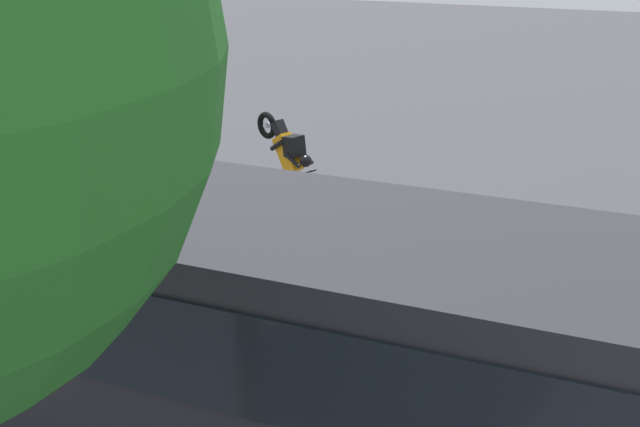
% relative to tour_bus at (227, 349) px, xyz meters
% --- Properties ---
extents(ground_plane, '(80.00, 80.00, 0.00)m').
position_rel_tour_bus_xyz_m(ground_plane, '(0.05, -5.09, -1.64)').
color(ground_plane, '#38383D').
extents(tour_bus, '(10.15, 2.70, 3.25)m').
position_rel_tour_bus_xyz_m(tour_bus, '(0.00, 0.00, 0.00)').
color(tour_bus, '#26262B').
rests_on(tour_bus, ground_plane).
extents(spectator_far_left, '(0.58, 0.37, 1.67)m').
position_rel_tour_bus_xyz_m(spectator_far_left, '(-1.88, -2.49, -0.65)').
color(spectator_far_left, black).
rests_on(spectator_far_left, ground_plane).
extents(spectator_left, '(0.57, 0.32, 1.76)m').
position_rel_tour_bus_xyz_m(spectator_left, '(-0.45, -2.89, -0.60)').
color(spectator_left, black).
rests_on(spectator_left, ground_plane).
extents(spectator_centre, '(0.57, 0.32, 1.74)m').
position_rel_tour_bus_xyz_m(spectator_centre, '(0.52, -2.58, -0.61)').
color(spectator_centre, black).
rests_on(spectator_centre, ground_plane).
extents(spectator_right, '(0.58, 0.35, 1.76)m').
position_rel_tour_bus_xyz_m(spectator_right, '(1.91, -2.83, -0.59)').
color(spectator_right, black).
rests_on(spectator_right, ground_plane).
extents(parked_motorcycle_silver, '(2.05, 0.58, 0.99)m').
position_rel_tour_bus_xyz_m(parked_motorcycle_silver, '(1.49, -2.07, -1.16)').
color(parked_motorcycle_silver, black).
rests_on(parked_motorcycle_silver, ground_plane).
extents(stunt_motorcycle, '(1.72, 1.11, 1.93)m').
position_rel_tour_bus_xyz_m(stunt_motorcycle, '(2.88, -8.31, -0.58)').
color(stunt_motorcycle, black).
rests_on(stunt_motorcycle, ground_plane).
extents(traffic_cone, '(0.34, 0.34, 0.63)m').
position_rel_tour_bus_xyz_m(traffic_cone, '(0.47, -7.03, -1.34)').
color(traffic_cone, orange).
rests_on(traffic_cone, ground_plane).
extents(bay_line_a, '(0.11, 3.65, 0.01)m').
position_rel_tour_bus_xyz_m(bay_line_a, '(-3.27, -6.53, -1.64)').
color(bay_line_a, white).
rests_on(bay_line_a, ground_plane).
extents(bay_line_b, '(0.11, 4.60, 0.01)m').
position_rel_tour_bus_xyz_m(bay_line_b, '(-0.52, -6.53, -1.64)').
color(bay_line_b, white).
rests_on(bay_line_b, ground_plane).
extents(bay_line_c, '(0.11, 3.74, 0.01)m').
position_rel_tour_bus_xyz_m(bay_line_c, '(2.23, -6.53, -1.64)').
color(bay_line_c, white).
rests_on(bay_line_c, ground_plane).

